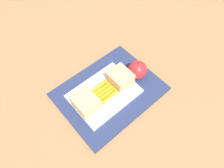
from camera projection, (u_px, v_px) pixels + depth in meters
ground_plane at (109, 92)px, 0.76m from camera, size 2.40×2.40×0.00m
lunchbag_mat at (109, 91)px, 0.76m from camera, size 0.36×0.28×0.01m
food_tray at (104, 94)px, 0.74m from camera, size 0.23×0.17×0.01m
sandwich_half_left at (86, 103)px, 0.69m from camera, size 0.07×0.08×0.04m
sandwich_half_right at (120, 78)px, 0.75m from camera, size 0.07×0.08×0.04m
carrot_sticks_bundle at (104, 92)px, 0.73m from camera, size 0.08×0.07×0.02m
apple at (137, 70)px, 0.76m from camera, size 0.07×0.07×0.08m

